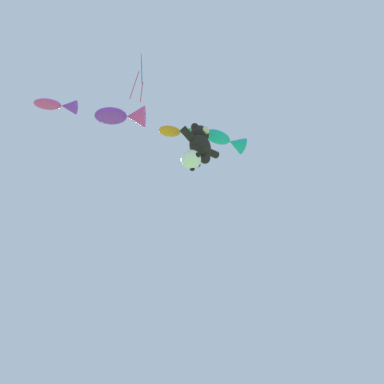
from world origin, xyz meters
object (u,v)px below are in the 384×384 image
Objects in this scene: diamond_kite at (141,74)px; fish_kite_magenta at (58,105)px; fish_kite_violet at (123,116)px; fish_kite_teal at (227,140)px; teddy_bear_kite at (200,143)px; fish_kite_tangerine at (178,132)px; soccer_ball_kite at (191,160)px.

fish_kite_magenta is at bearing 117.72° from diamond_kite.
fish_kite_violet is 2.05m from diamond_kite.
fish_kite_teal is at bearing -5.02° from diamond_kite.
fish_kite_tangerine is at bearing 111.83° from teddy_bear_kite.
diamond_kite is at bearing -106.35° from fish_kite_violet.
soccer_ball_kite is 3.25m from fish_kite_teal.
fish_kite_teal is 4.52m from diamond_kite.
diamond_kite is (-2.67, 0.06, 3.29)m from soccer_ball_kite.
fish_kite_teal reaches higher than soccer_ball_kite.
fish_kite_violet reaches higher than soccer_ball_kite.
diamond_kite is at bearing 178.73° from soccer_ball_kite.
teddy_bear_kite is at bearing 173.91° from fish_kite_teal.
diamond_kite is (-2.59, -0.71, 0.69)m from fish_kite_tangerine.
teddy_bear_kite is at bearing -30.16° from soccer_ball_kite.
diamond_kite reaches higher than fish_kite_tangerine.
teddy_bear_kite is 3.64m from diamond_kite.
diamond_kite is at bearing -62.28° from fish_kite_magenta.
fish_kite_teal is at bearing -31.23° from fish_kite_violet.
fish_kite_violet is (-3.89, 2.36, 0.44)m from fish_kite_teal.
fish_kite_teal reaches higher than teddy_bear_kite.
soccer_ball_kite is at bearing -1.27° from diamond_kite.
fish_kite_teal is at bearing -30.75° from fish_kite_magenta.
fish_kite_violet reaches higher than teddy_bear_kite.
teddy_bear_kite is 1.73m from fish_kite_tangerine.
soccer_ball_kite is at bearing -37.30° from fish_kite_magenta.
diamond_kite reaches higher than soccer_ball_kite.
fish_kite_violet is at bearing 137.43° from teddy_bear_kite.
teddy_bear_kite is 1.02× the size of fish_kite_teal.
teddy_bear_kite is 1.35× the size of fish_kite_tangerine.
fish_kite_teal is 4.57m from fish_kite_violet.
fish_kite_violet is at bearing 148.77° from fish_kite_teal.
fish_kite_teal is at bearing -10.52° from soccer_ball_kite.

